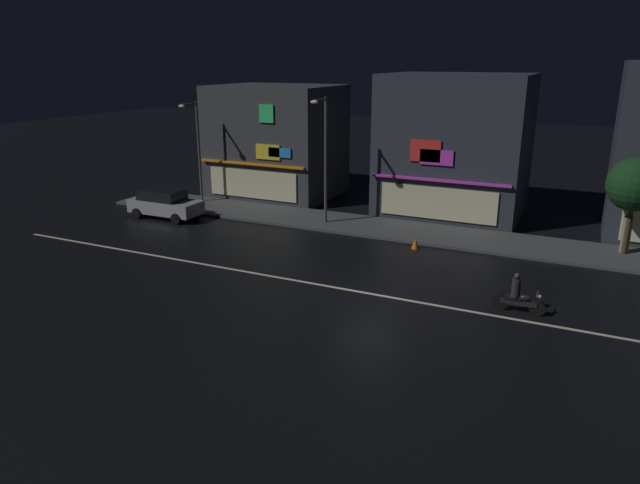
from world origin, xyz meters
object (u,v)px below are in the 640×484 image
Objects in this scene: streetlamp_west at (196,143)px; parked_car_near_kerb at (165,203)px; motorcycle_lead at (518,296)px; pedestrian_on_sidewalk at (626,234)px; streetlamp_mid at (324,150)px; traffic_cone at (415,243)px.

parked_car_near_kerb is at bearing -85.85° from streetlamp_west.
parked_car_near_kerb is at bearing 166.82° from motorcycle_lead.
streetlamp_west is at bearing 157.84° from motorcycle_lead.
streetlamp_west is 1.46× the size of parked_car_near_kerb.
streetlamp_west is at bearing -85.85° from parked_car_near_kerb.
streetlamp_west is at bearing 169.46° from pedestrian_on_sidewalk.
streetlamp_west is 9.45m from streetlamp_mid.
pedestrian_on_sidewalk is (24.45, 0.26, -2.84)m from streetlamp_west.
pedestrian_on_sidewalk is (15.08, 1.42, -3.15)m from streetlamp_mid.
parked_car_near_kerb is 21.08m from motorcycle_lead.
motorcycle_lead is (-3.72, -8.98, -0.42)m from pedestrian_on_sidewalk.
pedestrian_on_sidewalk is at bearing 68.16° from motorcycle_lead.
parked_car_near_kerb reaches higher than traffic_cone.
traffic_cone is (5.84, -1.90, -3.93)m from streetlamp_mid.
pedestrian_on_sidewalk is 0.46× the size of parked_car_near_kerb.
motorcycle_lead is (20.74, -8.72, -3.26)m from streetlamp_west.
streetlamp_mid is (9.37, -1.16, 0.31)m from streetlamp_west.
streetlamp_mid is 10.02m from parked_car_near_kerb.
streetlamp_mid is 12.47× the size of traffic_cone.
streetlamp_mid is 7.29m from traffic_cone.
motorcycle_lead reaches higher than traffic_cone.
motorcycle_lead is at bearing -123.64° from pedestrian_on_sidewalk.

